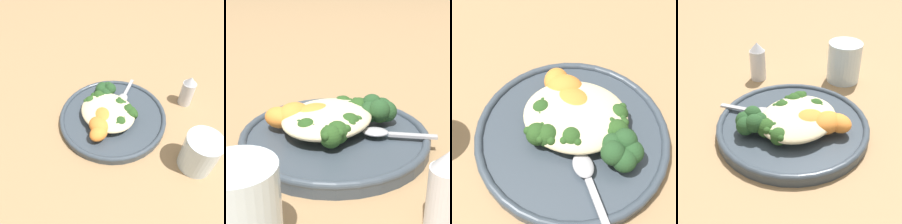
% 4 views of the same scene
% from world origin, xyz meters
% --- Properties ---
extents(ground_plane, '(4.00, 4.00, 0.00)m').
position_xyz_m(ground_plane, '(0.00, 0.00, 0.00)').
color(ground_plane, '#9E7A51').
extents(plate, '(0.27, 0.27, 0.02)m').
position_xyz_m(plate, '(0.02, 0.01, 0.01)').
color(plate, '#38424C').
rests_on(plate, ground_plane).
extents(quinoa_mound, '(0.15, 0.12, 0.03)m').
position_xyz_m(quinoa_mound, '(0.02, 0.02, 0.04)').
color(quinoa_mound, beige).
rests_on(quinoa_mound, plate).
extents(broccoli_stalk_0, '(0.08, 0.04, 0.03)m').
position_xyz_m(broccoli_stalk_0, '(-0.02, 0.02, 0.04)').
color(broccoli_stalk_0, '#ADC675').
rests_on(broccoli_stalk_0, plate).
extents(broccoli_stalk_1, '(0.08, 0.08, 0.03)m').
position_xyz_m(broccoli_stalk_1, '(-0.01, -0.00, 0.04)').
color(broccoli_stalk_1, '#ADC675').
rests_on(broccoli_stalk_1, plate).
extents(broccoli_stalk_2, '(0.07, 0.09, 0.03)m').
position_xyz_m(broccoli_stalk_2, '(-0.01, -0.01, 0.04)').
color(broccoli_stalk_2, '#ADC675').
rests_on(broccoli_stalk_2, plate).
extents(broccoli_stalk_3, '(0.03, 0.10, 0.03)m').
position_xyz_m(broccoli_stalk_3, '(0.02, -0.00, 0.04)').
color(broccoli_stalk_3, '#ADC675').
rests_on(broccoli_stalk_3, plate).
extents(broccoli_stalk_4, '(0.09, 0.11, 0.03)m').
position_xyz_m(broccoli_stalk_4, '(0.07, -0.02, 0.04)').
color(broccoli_stalk_4, '#ADC675').
rests_on(broccoli_stalk_4, plate).
extents(broccoli_stalk_5, '(0.09, 0.06, 0.03)m').
position_xyz_m(broccoli_stalk_5, '(0.07, 0.01, 0.04)').
color(broccoli_stalk_5, '#ADC675').
rests_on(broccoli_stalk_5, plate).
extents(broccoli_stalk_6, '(0.08, 0.03, 0.03)m').
position_xyz_m(broccoli_stalk_6, '(0.06, 0.03, 0.03)').
color(broccoli_stalk_6, '#ADC675').
rests_on(broccoli_stalk_6, plate).
extents(sweet_potato_chunk_0, '(0.08, 0.07, 0.03)m').
position_xyz_m(sweet_potato_chunk_0, '(0.02, 0.04, 0.04)').
color(sweet_potato_chunk_0, orange).
rests_on(sweet_potato_chunk_0, plate).
extents(sweet_potato_chunk_1, '(0.06, 0.05, 0.03)m').
position_xyz_m(sweet_potato_chunk_1, '(0.00, 0.07, 0.04)').
color(sweet_potato_chunk_1, orange).
rests_on(sweet_potato_chunk_1, plate).
extents(sweet_potato_chunk_2, '(0.04, 0.05, 0.03)m').
position_xyz_m(sweet_potato_chunk_2, '(-0.01, 0.08, 0.04)').
color(sweet_potato_chunk_2, orange).
rests_on(sweet_potato_chunk_2, plate).
extents(kale_tuft, '(0.06, 0.06, 0.04)m').
position_xyz_m(kale_tuft, '(0.08, -0.03, 0.04)').
color(kale_tuft, '#234723').
rests_on(kale_tuft, plate).
extents(spoon, '(0.06, 0.10, 0.01)m').
position_xyz_m(spoon, '(0.04, -0.06, 0.03)').
color(spoon, '#A3A3A8').
rests_on(spoon, plate).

